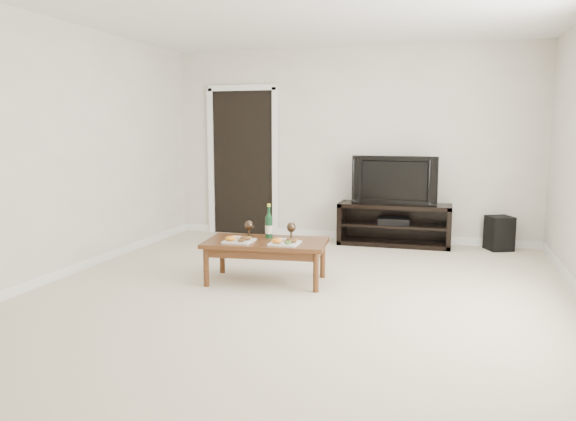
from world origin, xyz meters
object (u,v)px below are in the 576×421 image
(media_console, at_px, (394,224))
(television, at_px, (395,180))
(coffee_table, at_px, (266,261))
(subwoofer, at_px, (499,233))

(media_console, bearing_deg, television, 0.00)
(media_console, relative_size, coffee_table, 1.21)
(television, distance_m, subwoofer, 1.46)
(television, height_order, subwoofer, television)
(media_console, height_order, subwoofer, media_console)
(media_console, bearing_deg, subwoofer, 2.62)
(television, xyz_separation_m, subwoofer, (1.30, 0.06, -0.65))
(media_console, height_order, television, television)
(media_console, bearing_deg, coffee_table, -116.10)
(television, bearing_deg, subwoofer, 4.70)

